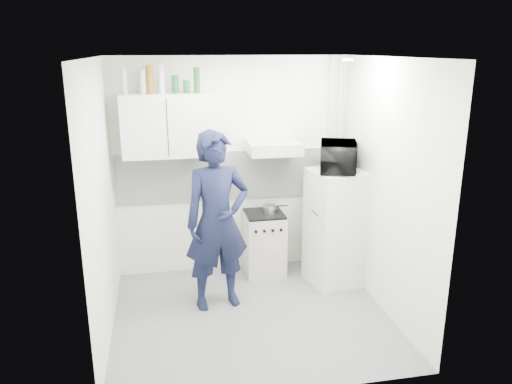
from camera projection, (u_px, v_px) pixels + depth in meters
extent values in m
plane|color=slate|center=(251.00, 316.00, 5.19)|extent=(2.80, 2.80, 0.00)
plane|color=white|center=(251.00, 57.00, 4.46)|extent=(2.80, 2.80, 0.00)
plane|color=silver|center=(232.00, 167.00, 6.00)|extent=(2.80, 0.00, 2.80)
plane|color=silver|center=(101.00, 204.00, 4.57)|extent=(0.00, 2.60, 2.60)
plane|color=silver|center=(386.00, 189.00, 5.08)|extent=(0.00, 2.60, 2.60)
imported|color=black|center=(217.00, 221.00, 5.17)|extent=(0.77, 0.58, 1.90)
cube|color=beige|center=(264.00, 244.00, 6.09)|extent=(0.47, 0.47, 0.75)
cube|color=silver|center=(335.00, 228.00, 5.77)|extent=(0.65, 0.65, 1.36)
cube|color=black|center=(264.00, 214.00, 5.98)|extent=(0.45, 0.45, 0.03)
cylinder|color=silver|center=(270.00, 209.00, 5.98)|extent=(0.16, 0.16, 0.09)
imported|color=black|center=(338.00, 157.00, 5.54)|extent=(0.67, 0.55, 0.32)
cylinder|color=#B2B7BC|center=(124.00, 82.00, 5.33)|extent=(0.06, 0.06, 0.26)
cylinder|color=#B2B7BC|center=(143.00, 82.00, 5.37)|extent=(0.07, 0.07, 0.25)
cylinder|color=brown|center=(150.00, 79.00, 5.38)|extent=(0.07, 0.07, 0.31)
cylinder|color=#B2B7BC|center=(161.00, 79.00, 5.40)|extent=(0.07, 0.07, 0.31)
cylinder|color=#144C1E|center=(175.00, 84.00, 5.44)|extent=(0.08, 0.08, 0.20)
cylinder|color=#144C1E|center=(186.00, 87.00, 5.47)|extent=(0.07, 0.07, 0.14)
cylinder|color=#144C1E|center=(197.00, 80.00, 5.48)|extent=(0.07, 0.07, 0.28)
cube|color=silver|center=(167.00, 125.00, 5.55)|extent=(1.00, 0.35, 0.70)
cube|color=beige|center=(273.00, 147.00, 5.78)|extent=(0.60, 0.50, 0.14)
cube|color=white|center=(232.00, 175.00, 6.02)|extent=(2.74, 0.03, 0.60)
cylinder|color=beige|center=(337.00, 164.00, 6.17)|extent=(0.05, 0.05, 2.60)
cylinder|color=beige|center=(328.00, 164.00, 6.15)|extent=(0.04, 0.04, 2.60)
cylinder|color=white|center=(348.00, 60.00, 4.84)|extent=(0.10, 0.10, 0.02)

